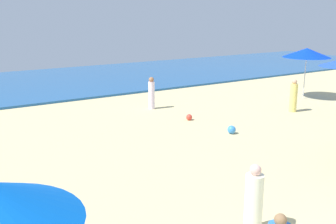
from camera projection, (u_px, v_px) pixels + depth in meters
name	position (u px, v px, depth m)	size (l,w,h in m)	color
ocean	(46.00, 83.00, 25.83)	(60.00, 12.10, 0.12)	#1E5796
umbrella_2	(307.00, 53.00, 20.85)	(2.46, 2.46, 2.69)	silver
beachgoer_4	(152.00, 94.00, 18.97)	(0.35, 0.35, 1.54)	white
beachgoer_5	(254.00, 201.00, 8.31)	(0.47, 0.47, 1.50)	white
beachgoer_6	(293.00, 97.00, 18.44)	(0.45, 0.45, 1.53)	#F8E375
beach_ball_1	(232.00, 130.00, 15.19)	(0.32, 0.32, 0.32)	#398AE1
beach_ball_2	(189.00, 117.00, 17.10)	(0.26, 0.26, 0.26)	#E64333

